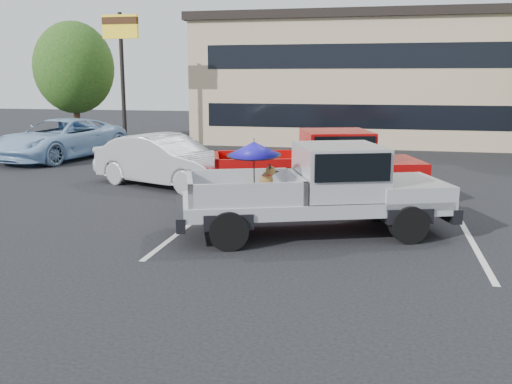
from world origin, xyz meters
TOP-DOWN VIEW (x-y plane):
  - ground at (0.00, 0.00)m, footprint 90.00×90.00m
  - stripe_left at (-3.00, 2.00)m, footprint 0.12×5.00m
  - stripe_right at (3.00, 2.00)m, footprint 0.12×5.00m
  - motel_building at (2.00, 20.99)m, footprint 20.40×8.40m
  - motel_sign at (-10.00, 14.00)m, footprint 1.60×0.22m
  - tree_left at (-14.00, 17.00)m, footprint 3.96×3.96m
  - tree_back at (6.00, 24.00)m, footprint 4.68×4.68m
  - silver_pickup at (0.08, 2.11)m, footprint 6.02×3.77m
  - red_pickup at (-0.16, 5.25)m, footprint 6.07×3.55m
  - silver_sedan at (-5.20, 6.50)m, footprint 5.00×3.29m
  - blue_suv at (-11.50, 11.16)m, footprint 3.86×6.28m

SIDE VIEW (x-z plane):
  - ground at x=0.00m, z-range 0.00..0.00m
  - stripe_left at x=-3.00m, z-range 0.00..0.01m
  - stripe_right at x=3.00m, z-range 0.00..0.01m
  - silver_sedan at x=-5.20m, z-range 0.00..1.56m
  - blue_suv at x=-11.50m, z-range 0.00..1.62m
  - red_pickup at x=-0.16m, z-range 0.09..1.98m
  - silver_pickup at x=0.08m, z-range 0.02..2.08m
  - motel_building at x=2.00m, z-range 0.06..6.36m
  - tree_left at x=-14.00m, z-range 0.72..6.74m
  - tree_back at x=6.00m, z-range 0.86..7.97m
  - motel_sign at x=-10.00m, z-range 1.65..7.65m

